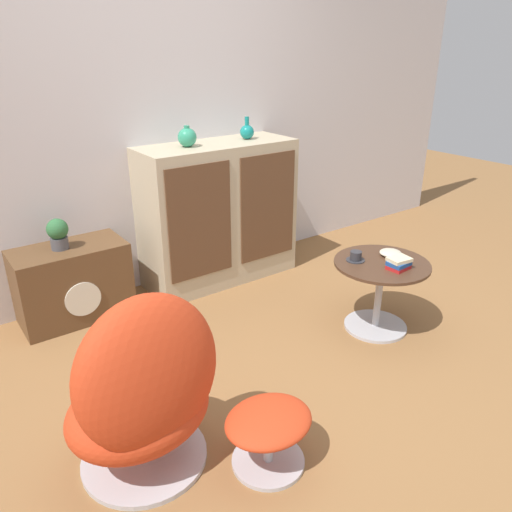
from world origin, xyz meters
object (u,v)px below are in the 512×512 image
at_px(vase_leftmost, 187,137).
at_px(potted_plant, 58,233).
at_px(ottoman, 269,427).
at_px(vase_inner_left, 247,131).
at_px(bowl, 391,253).
at_px(book_stack, 399,263).
at_px(egg_chair, 144,393).
at_px(coffee_table, 379,286).
at_px(sideboard, 219,213).
at_px(teacup, 356,257).
at_px(tv_console, 73,283).

bearing_deg(vase_leftmost, potted_plant, 177.67).
height_order(ottoman, potted_plant, potted_plant).
relative_size(vase_inner_left, bowl, 1.18).
distance_m(vase_inner_left, book_stack, 1.49).
xyz_separation_m(ottoman, book_stack, (1.25, 0.37, 0.30)).
distance_m(ottoman, bowl, 1.50).
bearing_deg(egg_chair, coffee_table, 7.04).
bearing_deg(vase_inner_left, sideboard, -179.16).
bearing_deg(vase_leftmost, book_stack, -65.06).
bearing_deg(vase_leftmost, vase_inner_left, 0.00).
relative_size(coffee_table, bowl, 4.26).
height_order(vase_leftmost, book_stack, vase_leftmost).
xyz_separation_m(egg_chair, teacup, (1.55, 0.32, 0.09)).
xyz_separation_m(potted_plant, teacup, (1.44, -1.16, -0.12)).
xyz_separation_m(sideboard, ottoman, (-0.85, -1.72, -0.32)).
distance_m(sideboard, tv_console, 1.14).
distance_m(vase_leftmost, bowl, 1.55).
bearing_deg(egg_chair, vase_leftmost, 54.32).
bearing_deg(sideboard, vase_leftmost, 179.04).
xyz_separation_m(sideboard, vase_leftmost, (-0.23, 0.00, 0.58)).
xyz_separation_m(ottoman, coffee_table, (1.25, 0.49, 0.10)).
bearing_deg(coffee_table, ottoman, -158.54).
xyz_separation_m(book_stack, bowl, (0.12, 0.16, -0.02)).
bearing_deg(book_stack, bowl, 53.11).
xyz_separation_m(tv_console, teacup, (1.40, -1.16, 0.23)).
relative_size(tv_console, book_stack, 5.00).
height_order(sideboard, teacup, sideboard).
relative_size(tv_console, teacup, 6.08).
distance_m(coffee_table, potted_plant, 2.03).
xyz_separation_m(egg_chair, potted_plant, (0.12, 1.48, 0.22)).
distance_m(tv_console, ottoman, 1.78).
bearing_deg(potted_plant, vase_leftmost, -2.33).
height_order(coffee_table, potted_plant, potted_plant).
relative_size(potted_plant, teacup, 1.72).
bearing_deg(teacup, potted_plant, 141.09).
bearing_deg(tv_console, book_stack, -42.69).
bearing_deg(ottoman, teacup, 28.08).
height_order(vase_inner_left, book_stack, vase_inner_left).
relative_size(vase_leftmost, book_stack, 1.02).
bearing_deg(tv_console, vase_inner_left, -1.53).
distance_m(teacup, bowl, 0.25).
distance_m(coffee_table, book_stack, 0.23).
xyz_separation_m(egg_chair, ottoman, (0.42, -0.28, -0.19)).
relative_size(sideboard, tv_console, 1.65).
distance_m(potted_plant, teacup, 1.85).
relative_size(potted_plant, book_stack, 1.41).
xyz_separation_m(ottoman, teacup, (1.13, 0.61, 0.29)).
bearing_deg(tv_console, teacup, -39.70).
bearing_deg(egg_chair, ottoman, -34.24).
bearing_deg(teacup, bowl, -17.42).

